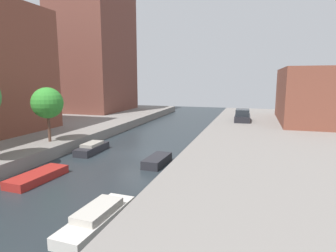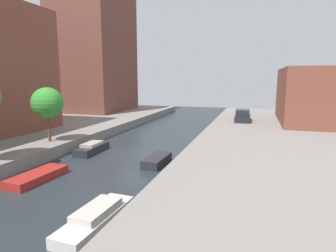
# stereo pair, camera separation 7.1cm
# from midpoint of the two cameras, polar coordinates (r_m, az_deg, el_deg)

# --- Properties ---
(ground_plane) EXTENTS (84.00, 84.00, 0.00)m
(ground_plane) POSITION_cam_midpoint_polar(r_m,az_deg,el_deg) (24.50, -7.55, -5.52)
(ground_plane) COLOR #232B30
(quay_right) EXTENTS (20.00, 64.00, 1.00)m
(quay_right) POSITION_cam_midpoint_polar(r_m,az_deg,el_deg) (22.79, 29.42, -6.54)
(quay_right) COLOR gray
(quay_right) RESTS_ON ground_plane
(apartment_tower_far) EXTENTS (10.00, 12.47, 20.30)m
(apartment_tower_far) POSITION_cam_midpoint_polar(r_m,az_deg,el_deg) (50.23, -14.56, 14.72)
(apartment_tower_far) COLOR brown
(apartment_tower_far) RESTS_ON quay_left
(low_block_right) EXTENTS (10.00, 14.19, 6.62)m
(low_block_right) POSITION_cam_midpoint_polar(r_m,az_deg,el_deg) (39.47, 29.01, 5.40)
(low_block_right) COLOR brown
(low_block_right) RESTS_ON quay_right
(street_tree_2) EXTENTS (2.62, 2.62, 4.62)m
(street_tree_2) POSITION_cam_midpoint_polar(r_m,az_deg,el_deg) (25.92, -23.11, 4.28)
(street_tree_2) COLOR brown
(street_tree_2) RESTS_ON quay_left
(parked_car) EXTENTS (2.01, 4.52, 1.52)m
(parked_car) POSITION_cam_midpoint_polar(r_m,az_deg,el_deg) (37.20, 14.87, 1.94)
(parked_car) COLOR black
(parked_car) RESTS_ON quay_right
(moored_boat_left_1) EXTENTS (1.73, 4.05, 0.51)m
(moored_boat_left_1) POSITION_cam_midpoint_polar(r_m,az_deg,el_deg) (19.78, -24.80, -9.24)
(moored_boat_left_1) COLOR maroon
(moored_boat_left_1) RESTS_ON ground_plane
(moored_boat_left_2) EXTENTS (1.43, 3.85, 0.87)m
(moored_boat_left_2) POSITION_cam_midpoint_polar(r_m,az_deg,el_deg) (25.42, -15.01, -4.34)
(moored_boat_left_2) COLOR #232328
(moored_boat_left_2) RESTS_ON ground_plane
(moored_boat_right_1) EXTENTS (1.57, 4.54, 0.83)m
(moored_boat_right_1) POSITION_cam_midpoint_polar(r_m,az_deg,el_deg) (13.30, -14.05, -17.44)
(moored_boat_right_1) COLOR beige
(moored_boat_right_1) RESTS_ON ground_plane
(moored_boat_right_2) EXTENTS (1.41, 3.18, 0.63)m
(moored_boat_right_2) POSITION_cam_midpoint_polar(r_m,az_deg,el_deg) (21.14, -2.17, -6.99)
(moored_boat_right_2) COLOR #232328
(moored_boat_right_2) RESTS_ON ground_plane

